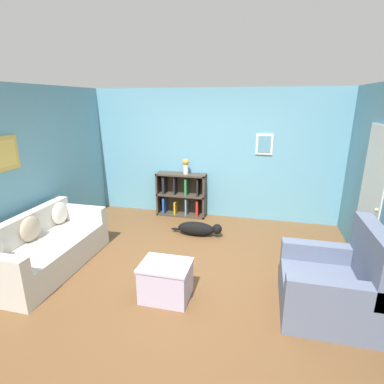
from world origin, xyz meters
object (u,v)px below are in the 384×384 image
at_px(couch, 44,249).
at_px(coffee_table, 166,280).
at_px(recliner_chair, 334,285).
at_px(bookshelf, 181,195).
at_px(vase, 186,165).
at_px(dog, 198,229).

relative_size(couch, coffee_table, 3.10).
bearing_deg(recliner_chair, bookshelf, 134.34).
xyz_separation_m(bookshelf, recliner_chair, (2.51, -2.57, -0.09)).
distance_m(recliner_chair, vase, 3.58).
relative_size(couch, dog, 1.96).
distance_m(couch, vase, 3.00).
bearing_deg(coffee_table, vase, 99.62).
relative_size(bookshelf, recliner_chair, 0.96).
distance_m(recliner_chair, coffee_table, 1.95).
bearing_deg(vase, bookshelf, 167.74).
xyz_separation_m(coffee_table, vase, (-0.47, 2.75, 0.84)).
relative_size(recliner_chair, dog, 1.12).
bearing_deg(bookshelf, vase, -12.26).
relative_size(coffee_table, dog, 0.63).
relative_size(recliner_chair, coffee_table, 1.78).
bearing_deg(recliner_chair, coffee_table, -174.05).
bearing_deg(couch, bookshelf, 61.46).
xyz_separation_m(couch, recliner_chair, (3.88, -0.06, 0.06)).
bearing_deg(couch, coffee_table, -7.69).
relative_size(coffee_table, vase, 1.91).
distance_m(bookshelf, coffee_table, 2.84).
bearing_deg(couch, recliner_chair, -0.88).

